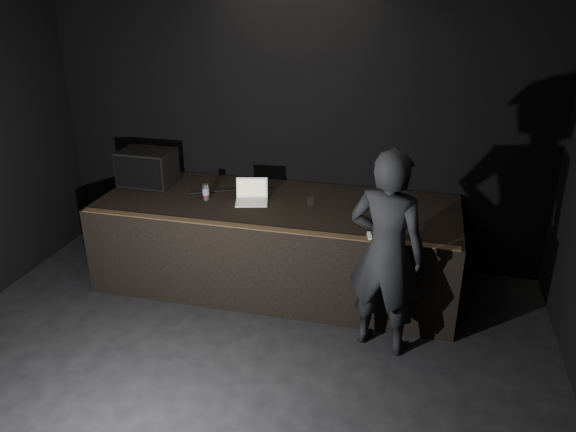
{
  "coord_description": "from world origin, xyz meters",
  "views": [
    {
      "loc": [
        1.53,
        -2.87,
        3.33
      ],
      "look_at": [
        0.24,
        2.3,
        1.04
      ],
      "focal_mm": 35.0,
      "sensor_mm": 36.0,
      "label": 1
    }
  ],
  "objects_px": {
    "stage_monitor": "(147,167)",
    "person": "(386,253)",
    "laptop": "(252,196)",
    "beer_can": "(206,192)",
    "stage_riser": "(277,243)"
  },
  "relations": [
    {
      "from": "laptop",
      "to": "person",
      "type": "distance_m",
      "value": 1.83
    },
    {
      "from": "beer_can",
      "to": "person",
      "type": "height_order",
      "value": "person"
    },
    {
      "from": "laptop",
      "to": "stage_riser",
      "type": "bearing_deg",
      "value": -10.26
    },
    {
      "from": "stage_monitor",
      "to": "person",
      "type": "bearing_deg",
      "value": -19.97
    },
    {
      "from": "stage_monitor",
      "to": "person",
      "type": "relative_size",
      "value": 0.32
    },
    {
      "from": "stage_riser",
      "to": "beer_can",
      "type": "xyz_separation_m",
      "value": [
        -0.8,
        -0.1,
        0.59
      ]
    },
    {
      "from": "stage_riser",
      "to": "laptop",
      "type": "xyz_separation_m",
      "value": [
        -0.28,
        -0.02,
        0.56
      ]
    },
    {
      "from": "laptop",
      "to": "beer_can",
      "type": "relative_size",
      "value": 2.3
    },
    {
      "from": "laptop",
      "to": "person",
      "type": "xyz_separation_m",
      "value": [
        1.58,
        -0.93,
        -0.07
      ]
    },
    {
      "from": "stage_riser",
      "to": "beer_can",
      "type": "distance_m",
      "value": 1.0
    },
    {
      "from": "laptop",
      "to": "person",
      "type": "height_order",
      "value": "person"
    },
    {
      "from": "stage_monitor",
      "to": "laptop",
      "type": "bearing_deg",
      "value": -8.13
    },
    {
      "from": "stage_riser",
      "to": "stage_monitor",
      "type": "height_order",
      "value": "stage_monitor"
    },
    {
      "from": "stage_monitor",
      "to": "laptop",
      "type": "distance_m",
      "value": 1.41
    },
    {
      "from": "stage_monitor",
      "to": "person",
      "type": "distance_m",
      "value": 3.19
    }
  ]
}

